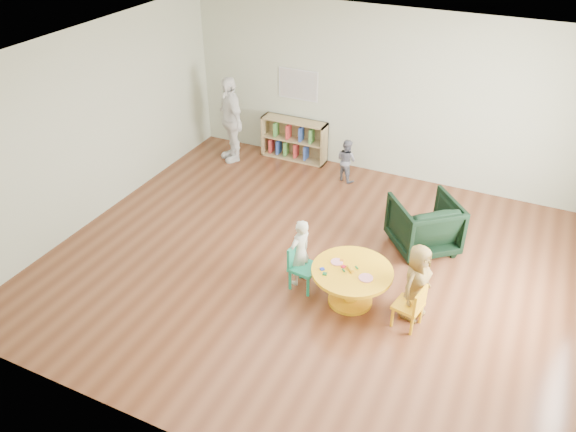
% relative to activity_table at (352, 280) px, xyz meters
% --- Properties ---
extents(room, '(7.10, 7.00, 2.80)m').
position_rel_activity_table_xyz_m(room, '(-0.67, 0.47, 1.55)').
color(room, brown).
rests_on(room, ground).
extents(activity_table, '(0.99, 0.99, 0.54)m').
position_rel_activity_table_xyz_m(activity_table, '(0.00, 0.00, 0.00)').
color(activity_table, yellow).
rests_on(activity_table, ground).
extents(kid_chair_left, '(0.36, 0.36, 0.61)m').
position_rel_activity_table_xyz_m(kid_chair_left, '(-0.68, 0.02, -0.01)').
color(kid_chair_left, '#1A906B').
rests_on(kid_chair_left, ground).
extents(kid_chair_right, '(0.36, 0.36, 0.57)m').
position_rel_activity_table_xyz_m(kid_chair_right, '(0.78, -0.11, -0.03)').
color(kid_chair_right, yellow).
rests_on(kid_chair_right, ground).
extents(bookshelf, '(1.20, 0.30, 0.75)m').
position_rel_activity_table_xyz_m(bookshelf, '(-2.30, 3.33, 0.02)').
color(bookshelf, '#9E8557').
rests_on(bookshelf, ground).
extents(alphabet_poster, '(0.74, 0.01, 0.54)m').
position_rel_activity_table_xyz_m(alphabet_poster, '(-2.29, 3.45, 1.01)').
color(alphabet_poster, silver).
rests_on(alphabet_poster, ground).
extents(armchair, '(1.17, 1.17, 0.77)m').
position_rel_activity_table_xyz_m(armchair, '(0.51, 1.52, 0.04)').
color(armchair, black).
rests_on(armchair, ground).
extents(child_left, '(0.32, 0.39, 0.94)m').
position_rel_activity_table_xyz_m(child_left, '(-0.73, 0.09, 0.13)').
color(child_left, silver).
rests_on(child_left, ground).
extents(child_right, '(0.44, 0.56, 0.99)m').
position_rel_activity_table_xyz_m(child_right, '(0.75, 0.09, 0.16)').
color(child_right, gold).
rests_on(child_right, ground).
extents(toddler, '(0.44, 0.40, 0.74)m').
position_rel_activity_table_xyz_m(toddler, '(-1.15, 2.93, 0.03)').
color(toddler, '#161D38').
rests_on(toddler, ground).
extents(adult_caretaker, '(0.94, 0.86, 1.54)m').
position_rel_activity_table_xyz_m(adult_caretaker, '(-3.31, 2.81, 0.43)').
color(adult_caretaker, white).
rests_on(adult_caretaker, ground).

